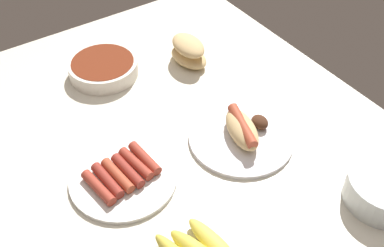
{
  "coord_description": "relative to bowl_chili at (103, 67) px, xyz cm",
  "views": [
    {
      "loc": [
        59.14,
        -40.24,
        75.98
      ],
      "look_at": [
        -3.4,
        1.86,
        3.0
      ],
      "focal_mm": 43.42,
      "sensor_mm": 36.0,
      "label": 1
    }
  ],
  "objects": [
    {
      "name": "plate_hotdog_assembled",
      "position": [
        38.97,
        15.37,
        -0.54
      ],
      "size": [
        23.83,
        23.83,
        5.61
      ],
      "color": "white",
      "rests_on": "ground_plane"
    },
    {
      "name": "bowl_chili",
      "position": [
        0.0,
        0.0,
        0.0
      ],
      "size": [
        18.01,
        18.01,
        4.17
      ],
      "color": "white",
      "rests_on": "ground_plane"
    },
    {
      "name": "bread_stack",
      "position": [
        7.99,
        21.44,
        1.29
      ],
      "size": [
        12.7,
        8.61,
        7.2
      ],
      "color": "#DBB77A",
      "rests_on": "ground_plane"
    },
    {
      "name": "plate_sausages",
      "position": [
        34.23,
        -12.49,
        -1.27
      ],
      "size": [
        22.62,
        22.62,
        3.14
      ],
      "color": "white",
      "rests_on": "ground_plane"
    },
    {
      "name": "ground_plane",
      "position": [
        34.44,
        5.2,
        -3.81
      ],
      "size": [
        120.0,
        90.0,
        3.0
      ],
      "primitive_type": "cube",
      "color": "silver"
    }
  ]
}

